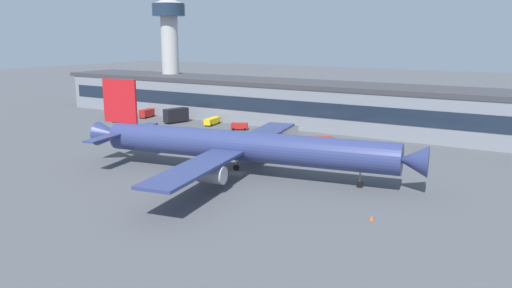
# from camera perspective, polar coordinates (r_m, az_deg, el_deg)

# --- Properties ---
(ground_plane) EXTENTS (600.00, 600.00, 0.00)m
(ground_plane) POSITION_cam_1_polar(r_m,az_deg,el_deg) (92.63, -2.40, -3.32)
(ground_plane) COLOR #4C4F54
(terminal_building) EXTENTS (194.54, 18.57, 12.01)m
(terminal_building) POSITION_cam_1_polar(r_m,az_deg,el_deg) (137.90, 9.79, 4.23)
(terminal_building) COLOR gray
(terminal_building) RESTS_ON ground_plane
(airliner) EXTENTS (63.33, 54.72, 16.49)m
(airliner) POSITION_cam_1_polar(r_m,az_deg,el_deg) (90.53, -1.85, -0.21)
(airliner) COLOR navy
(airliner) RESTS_ON ground_plane
(control_tower) EXTENTS (10.66, 10.66, 36.83)m
(control_tower) POSITION_cam_1_polar(r_m,az_deg,el_deg) (172.44, -9.74, 11.36)
(control_tower) COLOR #B7B7B2
(control_tower) RESTS_ON ground_plane
(follow_me_car) EXTENTS (4.79, 3.66, 1.85)m
(follow_me_car) POSITION_cam_1_polar(r_m,az_deg,el_deg) (134.39, -1.92, 2.06)
(follow_me_car) COLOR red
(follow_me_car) RESTS_ON ground_plane
(catering_truck) EXTENTS (4.42, 7.63, 4.15)m
(catering_truck) POSITION_cam_1_polar(r_m,az_deg,el_deg) (147.21, -8.98, 3.29)
(catering_truck) COLOR black
(catering_truck) RESTS_ON ground_plane
(belt_loader) EXTENTS (2.84, 6.61, 1.95)m
(belt_loader) POSITION_cam_1_polar(r_m,az_deg,el_deg) (142.46, -4.95, 2.63)
(belt_loader) COLOR yellow
(belt_loader) RESTS_ON ground_plane
(pushback_tractor) EXTENTS (5.41, 4.92, 1.75)m
(pushback_tractor) POSITION_cam_1_polar(r_m,az_deg,el_deg) (117.07, 7.45, 0.42)
(pushback_tractor) COLOR red
(pushback_tractor) RESTS_ON ground_plane
(fuel_truck) EXTENTS (4.40, 8.79, 3.35)m
(fuel_truck) POSITION_cam_1_polar(r_m,az_deg,el_deg) (121.09, 3.01, 1.30)
(fuel_truck) COLOR gray
(fuel_truck) RESTS_ON ground_plane
(stair_truck) EXTENTS (4.92, 6.43, 3.55)m
(stair_truck) POSITION_cam_1_polar(r_m,az_deg,el_deg) (153.12, -15.28, 3.23)
(stair_truck) COLOR gray
(stair_truck) RESTS_ON ground_plane
(crew_van) EXTENTS (2.87, 5.45, 2.55)m
(crew_van) POSITION_cam_1_polar(r_m,az_deg,el_deg) (157.94, -12.27, 3.46)
(crew_van) COLOR red
(crew_van) RESTS_ON ground_plane
(traffic_cone_0) EXTENTS (0.52, 0.52, 0.65)m
(traffic_cone_0) POSITION_cam_1_polar(r_m,az_deg,el_deg) (71.52, 12.93, -8.14)
(traffic_cone_0) COLOR #F2590C
(traffic_cone_0) RESTS_ON ground_plane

